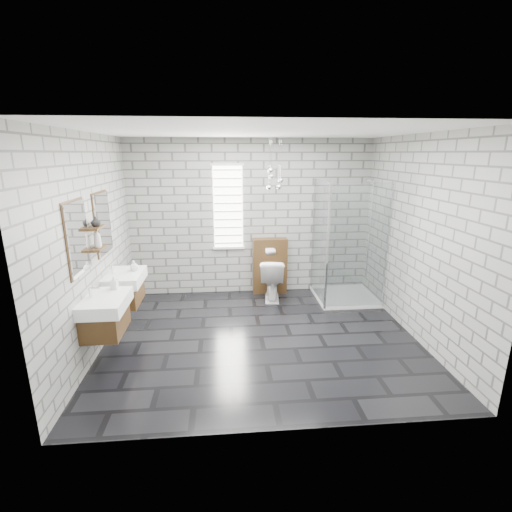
{
  "coord_description": "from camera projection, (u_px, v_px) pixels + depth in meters",
  "views": [
    {
      "loc": [
        -0.47,
        -4.61,
        2.45
      ],
      "look_at": [
        -0.04,
        0.35,
        1.07
      ],
      "focal_mm": 26.0,
      "sensor_mm": 36.0,
      "label": 1
    }
  ],
  "objects": [
    {
      "name": "floor",
      "position": [
        261.0,
        338.0,
        5.12
      ],
      "size": [
        4.2,
        3.6,
        0.02
      ],
      "primitive_type": "cube",
      "color": "black",
      "rests_on": "ground"
    },
    {
      "name": "ceiling",
      "position": [
        262.0,
        130.0,
        4.39
      ],
      "size": [
        4.2,
        3.6,
        0.02
      ],
      "primitive_type": "cube",
      "color": "white",
      "rests_on": "wall_back"
    },
    {
      "name": "wall_back",
      "position": [
        251.0,
        218.0,
        6.49
      ],
      "size": [
        4.2,
        0.02,
        2.7
      ],
      "primitive_type": "cube",
      "color": "#979792",
      "rests_on": "floor"
    },
    {
      "name": "wall_front",
      "position": [
        284.0,
        293.0,
        3.02
      ],
      "size": [
        4.2,
        0.02,
        2.7
      ],
      "primitive_type": "cube",
      "color": "#979792",
      "rests_on": "floor"
    },
    {
      "name": "wall_left",
      "position": [
        92.0,
        245.0,
        4.58
      ],
      "size": [
        0.02,
        3.6,
        2.7
      ],
      "primitive_type": "cube",
      "color": "#979792",
      "rests_on": "floor"
    },
    {
      "name": "wall_right",
      "position": [
        419.0,
        239.0,
        4.93
      ],
      "size": [
        0.02,
        3.6,
        2.7
      ],
      "primitive_type": "cube",
      "color": "#979792",
      "rests_on": "floor"
    },
    {
      "name": "vanity_left",
      "position": [
        102.0,
        305.0,
        4.29
      ],
      "size": [
        0.47,
        0.7,
        1.57
      ],
      "color": "#493016",
      "rests_on": "wall_left"
    },
    {
      "name": "vanity_right",
      "position": [
        122.0,
        279.0,
        5.15
      ],
      "size": [
        0.47,
        0.7,
        1.57
      ],
      "color": "#493016",
      "rests_on": "wall_left"
    },
    {
      "name": "shelf_lower",
      "position": [
        98.0,
        249.0,
        4.55
      ],
      "size": [
        0.14,
        0.3,
        0.03
      ],
      "primitive_type": "cube",
      "color": "#493016",
      "rests_on": "wall_left"
    },
    {
      "name": "shelf_upper",
      "position": [
        95.0,
        228.0,
        4.48
      ],
      "size": [
        0.14,
        0.3,
        0.03
      ],
      "primitive_type": "cube",
      "color": "#493016",
      "rests_on": "wall_left"
    },
    {
      "name": "window",
      "position": [
        228.0,
        207.0,
        6.38
      ],
      "size": [
        0.56,
        0.05,
        1.48
      ],
      "color": "white",
      "rests_on": "wall_back"
    },
    {
      "name": "cistern_panel",
      "position": [
        270.0,
        266.0,
        6.64
      ],
      "size": [
        0.6,
        0.2,
        1.0
      ],
      "primitive_type": "cube",
      "color": "#493016",
      "rests_on": "floor"
    },
    {
      "name": "flush_plate",
      "position": [
        271.0,
        251.0,
        6.46
      ],
      "size": [
        0.18,
        0.01,
        0.12
      ],
      "primitive_type": "cube",
      "color": "silver",
      "rests_on": "cistern_panel"
    },
    {
      "name": "shower_enclosure",
      "position": [
        343.0,
        273.0,
        6.25
      ],
      "size": [
        1.0,
        1.0,
        2.03
      ],
      "color": "white",
      "rests_on": "floor"
    },
    {
      "name": "pendant_cluster",
      "position": [
        274.0,
        180.0,
        5.93
      ],
      "size": [
        0.28,
        0.22,
        0.83
      ],
      "color": "silver",
      "rests_on": "ceiling"
    },
    {
      "name": "toilet",
      "position": [
        272.0,
        278.0,
        6.4
      ],
      "size": [
        0.48,
        0.75,
        0.72
      ],
      "primitive_type": "imported",
      "rotation": [
        0.0,
        0.0,
        3.03
      ],
      "color": "white",
      "rests_on": "floor"
    },
    {
      "name": "soap_bottle_a",
      "position": [
        114.0,
        282.0,
        4.49
      ],
      "size": [
        0.09,
        0.09,
        0.17
      ],
      "primitive_type": "imported",
      "rotation": [
        0.0,
        0.0,
        -0.1
      ],
      "color": "#B2B2B2",
      "rests_on": "vanity_left"
    },
    {
      "name": "soap_bottle_b",
      "position": [
        134.0,
        266.0,
        5.21
      ],
      "size": [
        0.13,
        0.13,
        0.15
      ],
      "primitive_type": "imported",
      "rotation": [
        0.0,
        0.0,
        -0.17
      ],
      "color": "#B2B2B2",
      "rests_on": "vanity_right"
    },
    {
      "name": "soap_bottle_c",
      "position": [
        97.0,
        238.0,
        4.51
      ],
      "size": [
        0.12,
        0.12,
        0.23
      ],
      "primitive_type": "imported",
      "rotation": [
        0.0,
        0.0,
        0.36
      ],
      "color": "#B2B2B2",
      "rests_on": "shelf_lower"
    },
    {
      "name": "vase",
      "position": [
        96.0,
        222.0,
        4.47
      ],
      "size": [
        0.12,
        0.12,
        0.12
      ],
      "primitive_type": "imported",
      "rotation": [
        0.0,
        0.0,
        0.06
      ],
      "color": "#B2B2B2",
      "rests_on": "shelf_upper"
    }
  ]
}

